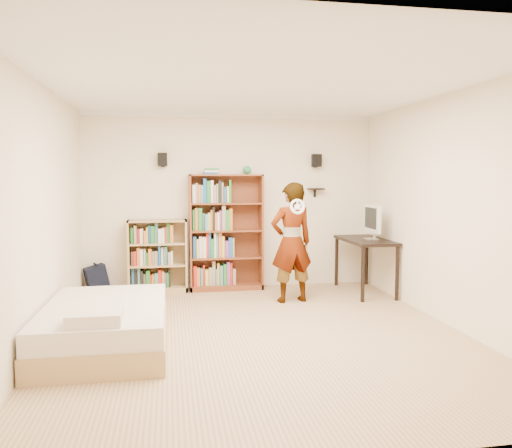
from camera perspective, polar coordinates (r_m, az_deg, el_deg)
The scene contains 14 objects.
ground at distance 5.62m, azimuth 0.45°, elevation -12.59°, with size 4.50×5.00×0.01m, color tan.
room_shell at distance 5.35m, azimuth 0.47°, elevation 5.68°, with size 4.52×5.02×2.71m.
crown_molding at distance 5.43m, azimuth 0.47°, elevation 15.32°, with size 4.50×5.00×0.06m.
speaker_left at distance 7.66m, azimuth -10.65°, elevation 7.26°, with size 0.14×0.12×0.20m, color black.
speaker_right at distance 8.00m, azimuth 6.94°, elevation 7.22°, with size 0.14×0.12×0.20m, color black.
wall_shelf at distance 8.01m, azimuth 6.88°, elevation 4.00°, with size 0.25×0.16×0.03m, color black.
tall_bookshelf at distance 7.69m, azimuth -3.43°, elevation -0.96°, with size 1.12×0.33×1.78m, color brown, non-canonical shape.
low_bookshelf at distance 7.69m, azimuth -11.16°, elevation -3.62°, with size 0.88×0.33×1.10m, color tan, non-canonical shape.
computer_desk at distance 7.71m, azimuth 12.34°, elevation -4.68°, with size 0.60×1.19×0.81m, color black, non-canonical shape.
imac at distance 7.58m, azimuth 13.01°, elevation 0.21°, with size 0.10×0.52×0.52m, color silver, non-canonical shape.
daybed at distance 5.41m, azimuth -16.82°, elevation -10.48°, with size 1.22×1.87×0.55m, color silver, non-canonical shape.
person at distance 6.93m, azimuth 4.07°, elevation -2.12°, with size 0.61×0.40×1.67m, color black.
wii_wheel at distance 6.58m, azimuth 4.76°, elevation 1.99°, with size 0.21×0.21×0.04m, color silver.
navy_bag at distance 7.81m, azimuth -17.70°, elevation -6.04°, with size 0.33×0.21×0.45m, color black, non-canonical shape.
Camera 1 is at (-0.96, -5.26, 1.72)m, focal length 35.00 mm.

